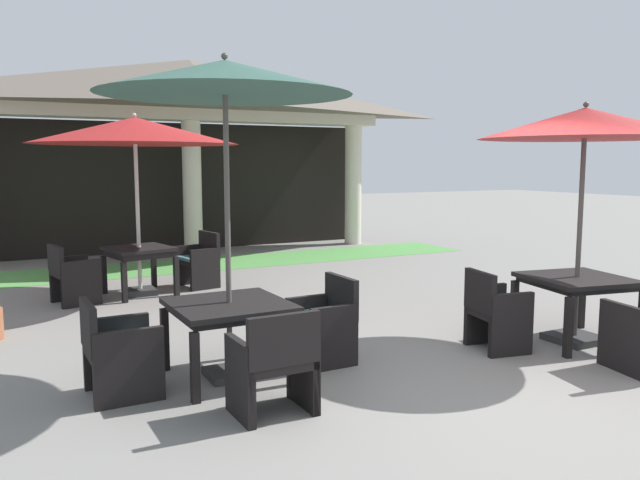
{
  "coord_description": "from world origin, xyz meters",
  "views": [
    {
      "loc": [
        -3.85,
        -4.06,
        1.97
      ],
      "look_at": [
        -0.22,
        2.85,
        1.01
      ],
      "focal_mm": 35.36,
      "sensor_mm": 36.0,
      "label": 1
    }
  ],
  "objects_px": {
    "patio_chair_near_foreground_west": "(73,275)",
    "patio_chair_mid_left_west": "(495,313)",
    "patio_table_near_foreground": "(139,254)",
    "patio_chair_near_foreground_east": "(199,261)",
    "patio_umbrella_mid_right": "(225,81)",
    "patio_umbrella_mid_left": "(585,126)",
    "patio_chair_mid_right_west": "(118,351)",
    "patio_umbrella_near_foreground": "(135,132)",
    "patio_table_mid_right": "(229,312)",
    "patio_table_mid_left": "(577,285)",
    "patio_chair_mid_right_east": "(324,322)",
    "patio_chair_mid_right_south": "(274,364)"
  },
  "relations": [
    {
      "from": "patio_chair_near_foreground_west",
      "to": "patio_chair_mid_left_west",
      "type": "bearing_deg",
      "value": 28.82
    },
    {
      "from": "patio_table_near_foreground",
      "to": "patio_chair_near_foreground_east",
      "type": "height_order",
      "value": "patio_chair_near_foreground_east"
    },
    {
      "from": "patio_table_near_foreground",
      "to": "patio_umbrella_mid_right",
      "type": "height_order",
      "value": "patio_umbrella_mid_right"
    },
    {
      "from": "patio_umbrella_mid_left",
      "to": "patio_chair_mid_right_west",
      "type": "relative_size",
      "value": 3.14
    },
    {
      "from": "patio_chair_near_foreground_west",
      "to": "patio_umbrella_mid_right",
      "type": "relative_size",
      "value": 0.29
    },
    {
      "from": "patio_table_near_foreground",
      "to": "patio_umbrella_mid_left",
      "type": "height_order",
      "value": "patio_umbrella_mid_left"
    },
    {
      "from": "patio_umbrella_near_foreground",
      "to": "patio_chair_mid_left_west",
      "type": "xyz_separation_m",
      "value": [
        2.72,
        -4.6,
        -2.02
      ]
    },
    {
      "from": "patio_chair_near_foreground_west",
      "to": "patio_table_mid_right",
      "type": "distance_m",
      "value": 4.03
    },
    {
      "from": "patio_umbrella_near_foreground",
      "to": "patio_umbrella_mid_left",
      "type": "bearing_deg",
      "value": -52.15
    },
    {
      "from": "patio_chair_near_foreground_west",
      "to": "patio_chair_near_foreground_east",
      "type": "bearing_deg",
      "value": 90.0
    },
    {
      "from": "patio_umbrella_near_foreground",
      "to": "patio_table_mid_left",
      "type": "xyz_separation_m",
      "value": [
        3.72,
        -4.79,
        -1.78
      ]
    },
    {
      "from": "patio_table_mid_left",
      "to": "patio_umbrella_mid_left",
      "type": "relative_size",
      "value": 0.45
    },
    {
      "from": "patio_chair_near_foreground_east",
      "to": "patio_umbrella_mid_right",
      "type": "distance_m",
      "value": 4.96
    },
    {
      "from": "patio_umbrella_mid_right",
      "to": "patio_chair_mid_right_west",
      "type": "relative_size",
      "value": 3.51
    },
    {
      "from": "patio_chair_mid_right_east",
      "to": "patio_chair_mid_right_south",
      "type": "distance_m",
      "value": 1.41
    },
    {
      "from": "patio_chair_mid_right_east",
      "to": "patio_umbrella_near_foreground",
      "type": "bearing_deg",
      "value": 12.37
    },
    {
      "from": "patio_table_mid_right",
      "to": "patio_table_near_foreground",
      "type": "bearing_deg",
      "value": 89.32
    },
    {
      "from": "patio_chair_near_foreground_west",
      "to": "patio_chair_mid_right_south",
      "type": "bearing_deg",
      "value": -0.32
    },
    {
      "from": "patio_chair_mid_left_west",
      "to": "patio_chair_mid_right_east",
      "type": "height_order",
      "value": "patio_chair_mid_left_west"
    },
    {
      "from": "patio_table_near_foreground",
      "to": "patio_umbrella_mid_left",
      "type": "relative_size",
      "value": 0.39
    },
    {
      "from": "patio_table_near_foreground",
      "to": "patio_chair_mid_right_east",
      "type": "bearing_deg",
      "value": -76.97
    },
    {
      "from": "patio_table_near_foreground",
      "to": "patio_chair_near_foreground_east",
      "type": "xyz_separation_m",
      "value": [
        0.97,
        0.19,
        -0.21
      ]
    },
    {
      "from": "patio_chair_mid_right_east",
      "to": "patio_table_mid_right",
      "type": "bearing_deg",
      "value": 90.0
    },
    {
      "from": "patio_table_near_foreground",
      "to": "patio_table_mid_left",
      "type": "distance_m",
      "value": 6.06
    },
    {
      "from": "patio_table_near_foreground",
      "to": "patio_chair_near_foreground_east",
      "type": "bearing_deg",
      "value": 11.0
    },
    {
      "from": "patio_table_mid_right",
      "to": "patio_chair_mid_right_east",
      "type": "bearing_deg",
      "value": 0.66
    },
    {
      "from": "patio_chair_near_foreground_west",
      "to": "patio_chair_mid_right_south",
      "type": "relative_size",
      "value": 1.0
    },
    {
      "from": "patio_umbrella_near_foreground",
      "to": "patio_chair_near_foreground_east",
      "type": "height_order",
      "value": "patio_umbrella_near_foreground"
    },
    {
      "from": "patio_table_mid_right",
      "to": "patio_chair_mid_right_east",
      "type": "distance_m",
      "value": 1.02
    },
    {
      "from": "patio_table_near_foreground",
      "to": "patio_chair_mid_right_east",
      "type": "xyz_separation_m",
      "value": [
        0.95,
        -4.09,
        -0.22
      ]
    },
    {
      "from": "patio_chair_mid_right_west",
      "to": "patio_table_near_foreground",
      "type": "bearing_deg",
      "value": 165.09
    },
    {
      "from": "patio_chair_mid_right_east",
      "to": "patio_umbrella_mid_right",
      "type": "bearing_deg",
      "value": 90.0
    },
    {
      "from": "patio_table_mid_left",
      "to": "patio_table_mid_right",
      "type": "distance_m",
      "value": 3.83
    },
    {
      "from": "patio_umbrella_near_foreground",
      "to": "patio_chair_mid_right_west",
      "type": "distance_m",
      "value": 4.71
    },
    {
      "from": "patio_chair_mid_left_west",
      "to": "patio_chair_mid_right_east",
      "type": "relative_size",
      "value": 1.01
    },
    {
      "from": "patio_chair_near_foreground_east",
      "to": "patio_chair_mid_left_west",
      "type": "relative_size",
      "value": 1.02
    },
    {
      "from": "patio_chair_near_foreground_west",
      "to": "patio_umbrella_mid_left",
      "type": "relative_size",
      "value": 0.32
    },
    {
      "from": "patio_chair_near_foreground_east",
      "to": "patio_umbrella_mid_left",
      "type": "relative_size",
      "value": 0.33
    },
    {
      "from": "patio_umbrella_near_foreground",
      "to": "patio_umbrella_mid_right",
      "type": "xyz_separation_m",
      "value": [
        -0.05,
        -4.1,
        0.27
      ]
    },
    {
      "from": "patio_table_near_foreground",
      "to": "patio_table_mid_left",
      "type": "xyz_separation_m",
      "value": [
        3.72,
        -4.79,
        0.03
      ]
    },
    {
      "from": "patio_umbrella_mid_left",
      "to": "patio_umbrella_mid_right",
      "type": "relative_size",
      "value": 0.89
    },
    {
      "from": "patio_chair_near_foreground_east",
      "to": "patio_chair_mid_right_east",
      "type": "xyz_separation_m",
      "value": [
        -0.02,
        -4.28,
        -0.01
      ]
    },
    {
      "from": "patio_umbrella_mid_right",
      "to": "patio_chair_mid_right_south",
      "type": "distance_m",
      "value": 2.49
    },
    {
      "from": "patio_table_mid_left",
      "to": "patio_table_mid_right",
      "type": "xyz_separation_m",
      "value": [
        -3.77,
        0.68,
        -0.02
      ]
    },
    {
      "from": "patio_chair_near_foreground_west",
      "to": "patio_umbrella_mid_right",
      "type": "height_order",
      "value": "patio_umbrella_mid_right"
    },
    {
      "from": "patio_table_mid_left",
      "to": "patio_chair_near_foreground_east",
      "type": "bearing_deg",
      "value": 118.95
    },
    {
      "from": "patio_chair_near_foreground_east",
      "to": "patio_chair_mid_right_west",
      "type": "relative_size",
      "value": 1.05
    },
    {
      "from": "patio_umbrella_mid_left",
      "to": "patio_umbrella_near_foreground",
      "type": "bearing_deg",
      "value": 127.85
    },
    {
      "from": "patio_table_mid_left",
      "to": "patio_chair_mid_left_west",
      "type": "relative_size",
      "value": 1.37
    },
    {
      "from": "patio_table_near_foreground",
      "to": "patio_chair_near_foreground_west",
      "type": "relative_size",
      "value": 1.2
    }
  ]
}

